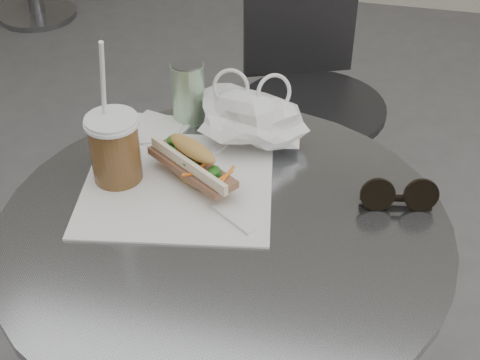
% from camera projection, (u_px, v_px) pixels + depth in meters
% --- Properties ---
extents(cafe_table, '(0.76, 0.76, 0.74)m').
position_uv_depth(cafe_table, '(226.00, 331.00, 1.28)').
color(cafe_table, slate).
rests_on(cafe_table, ground).
extents(chair_far, '(0.44, 0.46, 0.79)m').
position_uv_depth(chair_far, '(306.00, 140.00, 2.00)').
color(chair_far, '#29292B').
rests_on(chair_far, ground).
extents(sandwich_paper, '(0.38, 0.37, 0.00)m').
position_uv_depth(sandwich_paper, '(178.00, 184.00, 1.19)').
color(sandwich_paper, white).
rests_on(sandwich_paper, cafe_table).
extents(banh_mi, '(0.24, 0.21, 0.08)m').
position_uv_depth(banh_mi, '(192.00, 163.00, 1.18)').
color(banh_mi, gold).
rests_on(banh_mi, sandwich_paper).
extents(iced_coffee, '(0.10, 0.10, 0.28)m').
position_uv_depth(iced_coffee, '(115.00, 148.00, 1.17)').
color(iced_coffee, brown).
rests_on(iced_coffee, cafe_table).
extents(sunglasses, '(0.13, 0.05, 0.06)m').
position_uv_depth(sunglasses, '(399.00, 196.00, 1.13)').
color(sunglasses, black).
rests_on(sunglasses, cafe_table).
extents(plastic_bag, '(0.24, 0.21, 0.10)m').
position_uv_depth(plastic_bag, '(250.00, 119.00, 1.27)').
color(plastic_bag, silver).
rests_on(plastic_bag, cafe_table).
extents(napkin_stack, '(0.13, 0.13, 0.01)m').
position_uv_depth(napkin_stack, '(155.00, 130.00, 1.33)').
color(napkin_stack, white).
rests_on(napkin_stack, cafe_table).
extents(drink_can, '(0.07, 0.07, 0.13)m').
position_uv_depth(drink_can, '(188.00, 92.00, 1.33)').
color(drink_can, '#6AAA63').
rests_on(drink_can, cafe_table).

